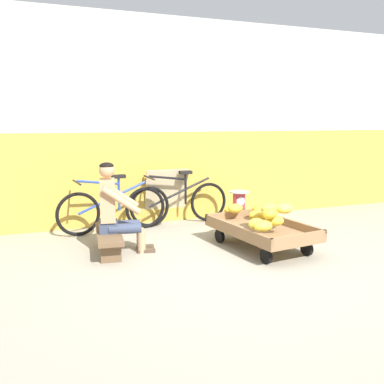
{
  "coord_description": "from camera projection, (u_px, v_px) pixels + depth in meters",
  "views": [
    {
      "loc": [
        -2.23,
        -3.89,
        1.64
      ],
      "look_at": [
        -0.34,
        1.08,
        0.75
      ],
      "focal_mm": 39.83,
      "sensor_mm": 36.0,
      "label": 1
    }
  ],
  "objects": [
    {
      "name": "ground_plane",
      "position": [
        256.0,
        273.0,
        4.63
      ],
      "size": [
        80.0,
        80.0,
        0.0
      ],
      "primitive_type": "plane",
      "color": "gray"
    },
    {
      "name": "back_wall",
      "position": [
        173.0,
        122.0,
        6.98
      ],
      "size": [
        16.0,
        0.3,
        3.25
      ],
      "color": "gold",
      "rests_on": "ground"
    },
    {
      "name": "banana_cart",
      "position": [
        261.0,
        231.0,
        5.49
      ],
      "size": [
        1.02,
        1.54,
        0.36
      ],
      "color": "#8E6B47",
      "rests_on": "ground"
    },
    {
      "name": "banana_pile",
      "position": [
        263.0,
        215.0,
        5.39
      ],
      "size": [
        0.76,
        1.26,
        0.27
      ],
      "color": "yellow",
      "rests_on": "banana_cart"
    },
    {
      "name": "low_bench",
      "position": [
        109.0,
        237.0,
        5.34
      ],
      "size": [
        0.43,
        1.13,
        0.27
      ],
      "color": "brown",
      "rests_on": "ground"
    },
    {
      "name": "vendor_seated",
      "position": [
        115.0,
        208.0,
        5.3
      ],
      "size": [
        0.72,
        0.55,
        1.14
      ],
      "color": "tan",
      "rests_on": "ground"
    },
    {
      "name": "plastic_crate",
      "position": [
        239.0,
        220.0,
        6.49
      ],
      "size": [
        0.36,
        0.28,
        0.3
      ],
      "color": "gold",
      "rests_on": "ground"
    },
    {
      "name": "weighing_scale",
      "position": [
        239.0,
        200.0,
        6.43
      ],
      "size": [
        0.3,
        0.3,
        0.29
      ],
      "color": "#28282D",
      "rests_on": "plastic_crate"
    },
    {
      "name": "bicycle_near_left",
      "position": [
        113.0,
        209.0,
        6.31
      ],
      "size": [
        1.66,
        0.48,
        0.86
      ],
      "color": "black",
      "rests_on": "ground"
    },
    {
      "name": "bicycle_far_left",
      "position": [
        180.0,
        202.0,
        6.81
      ],
      "size": [
        1.66,
        0.48,
        0.86
      ],
      "color": "black",
      "rests_on": "ground"
    },
    {
      "name": "sign_board",
      "position": [
        166.0,
        196.0,
        6.93
      ],
      "size": [
        0.7,
        0.24,
        0.88
      ],
      "color": "#C6B289",
      "rests_on": "ground"
    },
    {
      "name": "shopping_bag",
      "position": [
        268.0,
        226.0,
        6.2
      ],
      "size": [
        0.18,
        0.12,
        0.24
      ],
      "primitive_type": "cube",
      "color": "green",
      "rests_on": "ground"
    }
  ]
}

